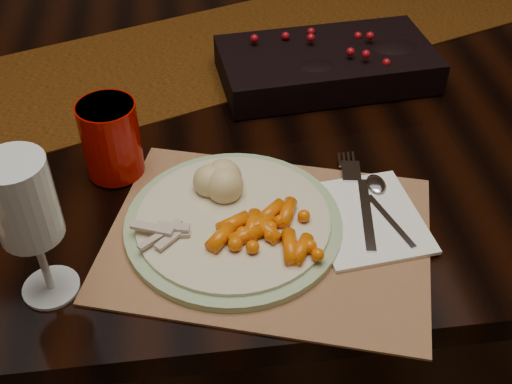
{
  "coord_description": "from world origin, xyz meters",
  "views": [
    {
      "loc": [
        -0.07,
        -0.91,
        1.35
      ],
      "look_at": [
        0.01,
        -0.3,
        0.8
      ],
      "focal_mm": 45.0,
      "sensor_mm": 36.0,
      "label": 1
    }
  ],
  "objects": [
    {
      "name": "red_cup",
      "position": [
        -0.18,
        -0.18,
        0.81
      ],
      "size": [
        0.09,
        0.09,
        0.11
      ],
      "primitive_type": "cylinder",
      "rotation": [
        0.0,
        0.0,
        0.14
      ],
      "color": "#940700",
      "rests_on": "placemat_main"
    },
    {
      "name": "table_runner",
      "position": [
        -0.01,
        0.15,
        0.75
      ],
      "size": [
        1.58,
        0.83,
        0.0
      ],
      "primitive_type": "cube",
      "rotation": [
        0.0,
        0.0,
        0.34
      ],
      "color": "#38200F",
      "rests_on": "dining_table"
    },
    {
      "name": "mashed_potatoes",
      "position": [
        -0.04,
        -0.26,
        0.79
      ],
      "size": [
        0.1,
        0.09,
        0.05
      ],
      "primitive_type": null,
      "rotation": [
        0.0,
        0.0,
        0.2
      ],
      "color": "beige",
      "rests_on": "dinner_plate"
    },
    {
      "name": "turkey_shreds",
      "position": [
        -0.11,
        -0.33,
        0.78
      ],
      "size": [
        0.09,
        0.08,
        0.02
      ],
      "primitive_type": null,
      "rotation": [
        0.0,
        0.0,
        0.25
      ],
      "color": "#D6A893",
      "rests_on": "dinner_plate"
    },
    {
      "name": "napkin",
      "position": [
        0.16,
        -0.32,
        0.76
      ],
      "size": [
        0.16,
        0.18,
        0.01
      ],
      "primitive_type": "cube",
      "rotation": [
        0.0,
        0.0,
        0.11
      ],
      "color": "white",
      "rests_on": "placemat_main"
    },
    {
      "name": "dining_table",
      "position": [
        0.0,
        0.0,
        0.38
      ],
      "size": [
        1.8,
        1.0,
        0.75
      ],
      "primitive_type": "cube",
      "color": "black",
      "rests_on": "floor"
    },
    {
      "name": "baby_carrots",
      "position": [
        0.01,
        -0.36,
        0.78
      ],
      "size": [
        0.15,
        0.14,
        0.02
      ],
      "primitive_type": null,
      "rotation": [
        0.0,
        0.0,
        -0.36
      ],
      "color": "#E15F05",
      "rests_on": "dinner_plate"
    },
    {
      "name": "spoon",
      "position": [
        0.18,
        -0.31,
        0.76
      ],
      "size": [
        0.07,
        0.14,
        0.0
      ],
      "primitive_type": null,
      "rotation": [
        0.0,
        0.0,
        0.31
      ],
      "color": "silver",
      "rests_on": "napkin"
    },
    {
      "name": "floor",
      "position": [
        0.0,
        0.0,
        0.0
      ],
      "size": [
        5.0,
        5.0,
        0.0
      ],
      "primitive_type": "plane",
      "color": "black",
      "rests_on": "ground"
    },
    {
      "name": "wine_glass",
      "position": [
        -0.25,
        -0.39,
        0.85
      ],
      "size": [
        0.07,
        0.07,
        0.2
      ],
      "primitive_type": null,
      "rotation": [
        0.0,
        0.0,
        -0.06
      ],
      "color": "silver",
      "rests_on": "dining_table"
    },
    {
      "name": "placemat_main",
      "position": [
        0.02,
        -0.33,
        0.75
      ],
      "size": [
        0.48,
        0.41,
        0.0
      ],
      "primitive_type": "cube",
      "rotation": [
        0.0,
        0.0,
        -0.31
      ],
      "color": "brown",
      "rests_on": "dining_table"
    },
    {
      "name": "fork",
      "position": [
        0.16,
        -0.3,
        0.76
      ],
      "size": [
        0.05,
        0.18,
        0.0
      ],
      "primitive_type": null,
      "rotation": [
        0.0,
        0.0,
        -0.16
      ],
      "color": "#BDBDBD",
      "rests_on": "napkin"
    },
    {
      "name": "dinner_plate",
      "position": [
        -0.02,
        -0.31,
        0.76
      ],
      "size": [
        0.35,
        0.35,
        0.02
      ],
      "primitive_type": "cylinder",
      "rotation": [
        0.0,
        0.0,
        0.29
      ],
      "color": "beige",
      "rests_on": "placemat_main"
    },
    {
      "name": "centerpiece",
      "position": [
        0.17,
        0.03,
        0.79
      ],
      "size": [
        0.38,
        0.22,
        0.07
      ],
      "primitive_type": null,
      "rotation": [
        0.0,
        0.0,
        0.09
      ],
      "color": "black",
      "rests_on": "table_runner"
    }
  ]
}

